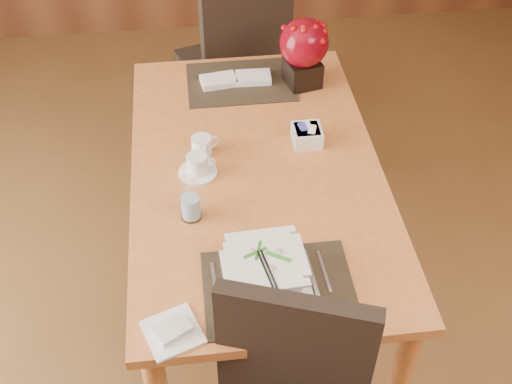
{
  "coord_description": "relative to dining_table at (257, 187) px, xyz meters",
  "views": [
    {
      "loc": [
        -0.21,
        -1.12,
        2.28
      ],
      "look_at": [
        -0.03,
        0.35,
        0.87
      ],
      "focal_mm": 45.0,
      "sensor_mm": 36.0,
      "label": 1
    }
  ],
  "objects": [
    {
      "name": "napkins_far",
      "position": [
        -0.01,
        0.55,
        0.12
      ],
      "size": [
        0.3,
        0.12,
        0.03
      ],
      "primitive_type": null,
      "rotation": [
        0.0,
        0.0,
        0.04
      ],
      "color": "white",
      "rests_on": "dining_table"
    },
    {
      "name": "far_chair",
      "position": [
        0.03,
        1.03,
        -0.09
      ],
      "size": [
        0.58,
        0.59,
        1.0
      ],
      "rotation": [
        0.0,
        0.0,
        3.45
      ],
      "color": "black",
      "rests_on": "ground"
    },
    {
      "name": "soup_setting",
      "position": [
        -0.03,
        -0.51,
        0.15
      ],
      "size": [
        0.27,
        0.27,
        0.1
      ],
      "rotation": [
        0.0,
        0.0,
        0.05
      ],
      "color": "white",
      "rests_on": "dining_table"
    },
    {
      "name": "water_glass",
      "position": [
        -0.24,
        -0.22,
        0.18
      ],
      "size": [
        0.07,
        0.07,
        0.16
      ],
      "primitive_type": "cylinder",
      "rotation": [
        0.0,
        0.0,
        0.04
      ],
      "color": "white",
      "rests_on": "dining_table"
    },
    {
      "name": "creamer_jug",
      "position": [
        -0.19,
        0.11,
        0.13
      ],
      "size": [
        0.13,
        0.13,
        0.07
      ],
      "primitive_type": null,
      "rotation": [
        0.0,
        0.0,
        0.35
      ],
      "color": "white",
      "rests_on": "dining_table"
    },
    {
      "name": "berry_decor",
      "position": [
        0.25,
        0.51,
        0.26
      ],
      "size": [
        0.2,
        0.2,
        0.29
      ],
      "rotation": [
        0.0,
        0.0,
        0.24
      ],
      "color": "black",
      "rests_on": "dining_table"
    },
    {
      "name": "bread_plate",
      "position": [
        -0.32,
        -0.67,
        0.1
      ],
      "size": [
        0.19,
        0.19,
        0.01
      ],
      "primitive_type": "cube",
      "rotation": [
        0.0,
        0.0,
        0.35
      ],
      "color": "white",
      "rests_on": "dining_table"
    },
    {
      "name": "placemat_far",
      "position": [
        0.0,
        0.55,
        0.1
      ],
      "size": [
        0.45,
        0.33,
        0.01
      ],
      "primitive_type": "cube",
      "color": "black",
      "rests_on": "dining_table"
    },
    {
      "name": "placemat_near",
      "position": [
        0.0,
        -0.55,
        0.1
      ],
      "size": [
        0.45,
        0.33,
        0.01
      ],
      "primitive_type": "cube",
      "color": "black",
      "rests_on": "dining_table"
    },
    {
      "name": "coffee_cup",
      "position": [
        -0.21,
        -0.0,
        0.13
      ],
      "size": [
        0.14,
        0.14,
        0.08
      ],
      "rotation": [
        0.0,
        0.0,
        -0.09
      ],
      "color": "white",
      "rests_on": "dining_table"
    },
    {
      "name": "sugar_caddy",
      "position": [
        0.21,
        0.12,
        0.13
      ],
      "size": [
        0.11,
        0.11,
        0.06
      ],
      "primitive_type": "cube",
      "rotation": [
        0.0,
        0.0,
        0.0
      ],
      "color": "white",
      "rests_on": "dining_table"
    },
    {
      "name": "dining_table",
      "position": [
        0.0,
        0.0,
        0.0
      ],
      "size": [
        0.9,
        1.5,
        0.75
      ],
      "color": "#CC7538",
      "rests_on": "ground"
    }
  ]
}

